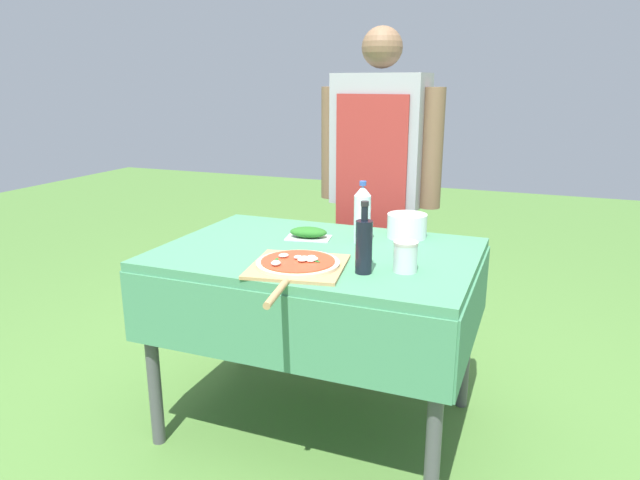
{
  "coord_description": "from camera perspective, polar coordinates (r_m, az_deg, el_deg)",
  "views": [
    {
      "loc": [
        0.82,
        -2.04,
        1.44
      ],
      "look_at": [
        0.01,
        0.0,
        0.83
      ],
      "focal_mm": 32.0,
      "sensor_mm": 36.0,
      "label": 1
    }
  ],
  "objects": [
    {
      "name": "mixing_tub",
      "position": [
        2.49,
        8.68,
        1.42
      ],
      "size": [
        0.17,
        0.17,
        0.1
      ],
      "primitive_type": "cylinder",
      "color": "silver",
      "rests_on": "prep_table"
    },
    {
      "name": "ground_plane",
      "position": [
        2.63,
        -0.18,
        -17.73
      ],
      "size": [
        12.0,
        12.0,
        0.0
      ],
      "primitive_type": "plane",
      "color": "#517F38"
    },
    {
      "name": "prep_table",
      "position": [
        2.32,
        -0.19,
        -3.39
      ],
      "size": [
        1.26,
        0.88,
        0.79
      ],
      "color": "#478960",
      "rests_on": "ground"
    },
    {
      "name": "person_cook",
      "position": [
        2.87,
        5.87,
        6.64
      ],
      "size": [
        0.63,
        0.25,
        1.7
      ],
      "rotation": [
        0.0,
        0.0,
        3.03
      ],
      "color": "#333D56",
      "rests_on": "ground"
    },
    {
      "name": "pizza_on_peel",
      "position": [
        2.05,
        -2.29,
        -2.54
      ],
      "size": [
        0.38,
        0.58,
        0.05
      ],
      "rotation": [
        0.0,
        0.0,
        0.17
      ],
      "color": "tan",
      "rests_on": "prep_table"
    },
    {
      "name": "water_bottle",
      "position": [
        2.37,
        4.25,
        2.62
      ],
      "size": [
        0.07,
        0.07,
        0.26
      ],
      "color": "silver",
      "rests_on": "prep_table"
    },
    {
      "name": "sauce_jar",
      "position": [
        2.03,
        8.52,
        -1.83
      ],
      "size": [
        0.09,
        0.09,
        0.11
      ],
      "color": "silver",
      "rests_on": "prep_table"
    },
    {
      "name": "oil_bottle",
      "position": [
        1.99,
        4.42,
        -0.5
      ],
      "size": [
        0.06,
        0.06,
        0.26
      ],
      "color": "black",
      "rests_on": "prep_table"
    },
    {
      "name": "herb_container",
      "position": [
        2.44,
        -1.17,
        0.7
      ],
      "size": [
        0.21,
        0.14,
        0.05
      ],
      "rotation": [
        0.0,
        0.0,
        0.18
      ],
      "color": "silver",
      "rests_on": "prep_table"
    }
  ]
}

